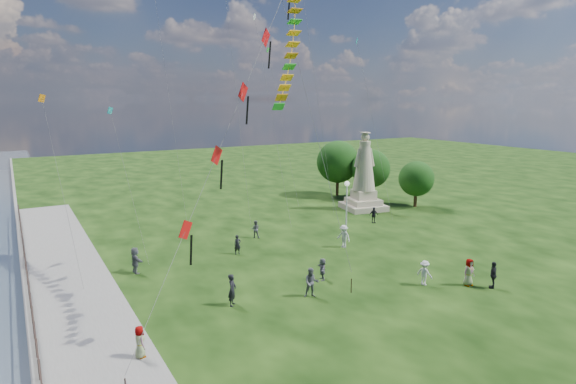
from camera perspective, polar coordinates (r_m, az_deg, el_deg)
ground at (r=61.62m, az=30.91°, el=-1.64°), size 106.50×160.00×0.60m
waterfront at (r=30.02m, az=-25.95°, el=-12.81°), size 200.00×200.00×1.51m
statue at (r=51.04m, az=8.99°, el=1.34°), size 4.67×4.67×8.12m
lamppost at (r=42.02m, az=6.98°, el=-0.41°), size 0.42×0.42×4.51m
tree_row at (r=56.39m, az=8.88°, el=2.93°), size 8.09×13.72×6.63m
person_0 at (r=27.77m, az=-6.63°, el=-11.45°), size 0.77×0.80×1.85m
person_1 at (r=28.72m, az=2.80°, el=-10.68°), size 1.02×0.88×1.78m
person_2 at (r=31.67m, az=15.88°, el=-9.20°), size 0.77×1.12×1.58m
person_3 at (r=32.55m, az=23.15°, el=-9.02°), size 1.10×1.01×1.70m
person_4 at (r=32.41m, az=20.64°, el=-8.88°), size 0.85×0.53×1.73m
person_5 at (r=34.02m, az=-17.65°, el=-7.71°), size 0.86×1.71×1.79m
person_6 at (r=36.47m, az=-6.00°, el=-6.22°), size 0.56×0.38×1.48m
person_7 at (r=40.56m, az=-3.89°, el=-4.41°), size 0.85×0.76×1.49m
person_8 at (r=38.11m, az=6.62°, el=-5.23°), size 0.90×1.28×1.80m
person_9 at (r=45.94m, az=10.11°, el=-2.71°), size 0.96×0.62×1.52m
person_10 at (r=23.44m, az=-17.15°, el=-16.82°), size 0.54×0.78×1.47m
person_11 at (r=31.41m, az=4.10°, el=-9.09°), size 1.09×1.46×1.45m
red_kite_train at (r=25.61m, az=-5.57°, el=10.71°), size 12.79×9.35×18.45m
small_kites at (r=45.24m, az=-6.25°, el=16.11°), size 29.44×18.37×32.23m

